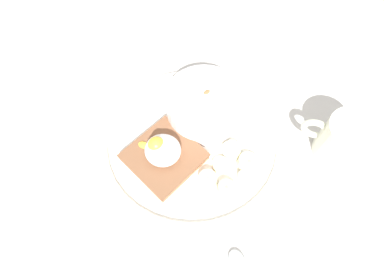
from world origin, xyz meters
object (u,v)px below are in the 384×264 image
at_px(toast_slice, 164,157).
at_px(banana_slice_outer, 226,188).
at_px(oatmeal_bowl, 203,104).
at_px(coffee_mug, 346,140).
at_px(poached_egg, 162,149).
at_px(banana_slice_front, 221,165).
at_px(banana_slice_back, 208,179).
at_px(banana_slice_right, 231,152).
at_px(banana_slice_left, 249,163).
at_px(banana_slice_inner, 246,178).

height_order(toast_slice, banana_slice_outer, toast_slice).
bearing_deg(oatmeal_bowl, coffee_mug, 5.39).
distance_m(banana_slice_outer, coffee_mug, 0.20).
height_order(toast_slice, poached_egg, poached_egg).
xyz_separation_m(banana_slice_front, coffee_mug, (0.17, 0.11, 0.02)).
xyz_separation_m(banana_slice_back, banana_slice_outer, (0.03, -0.00, -0.00)).
bearing_deg(banana_slice_outer, banana_slice_back, 175.90).
distance_m(oatmeal_bowl, toast_slice, 0.11).
bearing_deg(banana_slice_right, banana_slice_left, -13.28).
bearing_deg(banana_slice_outer, poached_egg, 174.70).
xyz_separation_m(poached_egg, banana_slice_outer, (0.11, -0.01, -0.03)).
distance_m(banana_slice_left, coffee_mug, 0.16).
bearing_deg(banana_slice_left, poached_egg, -161.61).
relative_size(poached_egg, banana_slice_right, 1.70).
bearing_deg(toast_slice, oatmeal_bowl, 77.69).
relative_size(banana_slice_right, banana_slice_outer, 1.12).
bearing_deg(banana_slice_back, oatmeal_bowl, 115.67).
bearing_deg(banana_slice_right, coffee_mug, 25.85).
relative_size(toast_slice, banana_slice_right, 3.12).
height_order(poached_egg, banana_slice_front, poached_egg).
distance_m(poached_egg, coffee_mug, 0.29).
bearing_deg(banana_slice_inner, banana_slice_left, 99.24).
bearing_deg(banana_slice_left, banana_slice_right, 166.72).
distance_m(banana_slice_right, banana_slice_outer, 0.06).
relative_size(oatmeal_bowl, poached_egg, 1.78).
height_order(poached_egg, coffee_mug, coffee_mug).
relative_size(oatmeal_bowl, banana_slice_outer, 3.40).
bearing_deg(banana_slice_left, oatmeal_bowl, 148.76).
bearing_deg(oatmeal_bowl, banana_slice_front, -52.01).
relative_size(oatmeal_bowl, banana_slice_back, 3.25).
bearing_deg(toast_slice, poached_egg, 176.51).
xyz_separation_m(oatmeal_bowl, banana_slice_inner, (0.11, -0.09, -0.02)).
bearing_deg(banana_slice_front, toast_slice, -165.25).
bearing_deg(banana_slice_inner, banana_slice_front, 172.90).
relative_size(poached_egg, banana_slice_front, 1.90).
bearing_deg(banana_slice_front, poached_egg, -165.60).
xyz_separation_m(poached_egg, banana_slice_inner, (0.13, 0.02, -0.03)).
relative_size(banana_slice_front, banana_slice_right, 0.90).
height_order(banana_slice_back, banana_slice_outer, banana_slice_back).
distance_m(toast_slice, banana_slice_inner, 0.13).
bearing_deg(banana_slice_left, coffee_mug, 33.67).
distance_m(banana_slice_left, banana_slice_outer, 0.06).
xyz_separation_m(oatmeal_bowl, banana_slice_front, (0.07, -0.08, -0.02)).
bearing_deg(banana_slice_back, coffee_mug, 37.55).
xyz_separation_m(oatmeal_bowl, coffee_mug, (0.23, 0.02, 0.00)).
bearing_deg(banana_slice_left, banana_slice_inner, -80.76).
bearing_deg(banana_slice_inner, banana_slice_right, 137.84).
height_order(banana_slice_back, banana_slice_inner, same).
xyz_separation_m(banana_slice_right, banana_slice_inner, (0.04, -0.03, -0.00)).
bearing_deg(banana_slice_outer, toast_slice, 174.67).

